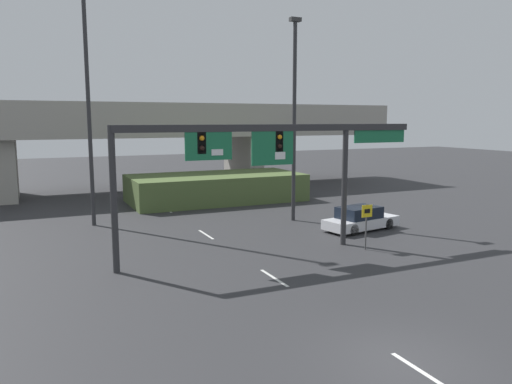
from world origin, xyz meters
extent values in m
plane|color=#2D2D30|center=(0.00, 0.00, 0.00)|extent=(160.00, 160.00, 0.00)
cube|color=silver|center=(0.00, -0.83, 0.00)|extent=(0.14, 2.40, 0.01)
cube|color=silver|center=(0.00, 7.63, 0.00)|extent=(0.14, 2.40, 0.01)
cube|color=silver|center=(0.00, 16.10, 0.00)|extent=(0.14, 2.40, 0.01)
cube|color=silver|center=(0.00, 24.56, 0.00)|extent=(0.14, 2.40, 0.01)
cube|color=silver|center=(0.00, 33.02, 0.00)|extent=(0.14, 2.40, 0.01)
cylinder|color=#2D2D30|center=(-5.69, 11.05, 3.08)|extent=(0.28, 0.28, 6.15)
cylinder|color=#2D2D30|center=(5.69, 11.05, 3.08)|extent=(0.28, 0.28, 6.15)
cube|color=#2D2D30|center=(1.87, 11.05, 5.99)|extent=(15.12, 0.32, 0.32)
cube|color=black|center=(-1.90, 11.05, 5.36)|extent=(0.40, 0.28, 0.95)
sphere|color=orange|center=(-1.90, 10.88, 5.57)|extent=(0.22, 0.22, 0.22)
sphere|color=black|center=(-1.90, 10.88, 5.14)|extent=(0.22, 0.22, 0.22)
cube|color=black|center=(1.90, 11.05, 5.36)|extent=(0.40, 0.28, 0.95)
sphere|color=orange|center=(1.90, 10.88, 5.57)|extent=(0.22, 0.22, 0.22)
sphere|color=black|center=(1.90, 10.88, 5.14)|extent=(0.22, 0.22, 0.22)
cube|color=#196B42|center=(-1.57, 10.95, 5.22)|extent=(2.16, 0.08, 1.23)
cube|color=white|center=(-1.19, 10.90, 4.94)|extent=(0.54, 0.03, 0.27)
cube|color=#196B42|center=(1.57, 10.95, 5.05)|extent=(2.13, 0.08, 1.57)
cube|color=white|center=(1.94, 10.90, 4.70)|extent=(0.53, 0.03, 0.34)
cube|color=#196B42|center=(7.75, 10.99, 5.51)|extent=(3.14, 0.07, 0.64)
cylinder|color=#4C4C4C|center=(6.10, 9.72, 1.15)|extent=(0.08, 0.08, 2.30)
cube|color=yellow|center=(6.10, 9.68, 1.95)|extent=(0.60, 0.03, 0.60)
cube|color=black|center=(6.10, 9.66, 1.95)|extent=(0.33, 0.01, 0.21)
cylinder|color=#2D2D30|center=(6.36, 17.57, 6.11)|extent=(0.24, 0.24, 12.22)
cube|color=#333333|center=(6.36, 17.57, 12.34)|extent=(0.70, 0.36, 0.24)
cylinder|color=#2D2D30|center=(-5.38, 21.29, 8.41)|extent=(0.24, 0.24, 16.82)
cube|color=#A39E93|center=(0.00, 34.94, 5.86)|extent=(48.63, 8.39, 1.98)
cube|color=#A39E93|center=(0.00, 30.94, 7.30)|extent=(48.63, 0.40, 0.90)
cube|color=#A39E93|center=(-10.33, 34.94, 2.44)|extent=(1.40, 6.71, 4.87)
cube|color=#A39E93|center=(10.33, 34.94, 2.44)|extent=(1.40, 6.71, 4.87)
cube|color=#4C6033|center=(4.55, 26.87, 1.05)|extent=(13.34, 6.34, 2.10)
cube|color=silver|center=(8.63, 13.51, 0.44)|extent=(4.89, 2.59, 0.56)
cube|color=black|center=(8.45, 13.47, 1.05)|extent=(2.66, 2.02, 0.66)
cylinder|color=black|center=(9.91, 14.54, 0.32)|extent=(0.67, 0.33, 0.64)
cylinder|color=black|center=(10.19, 12.98, 0.32)|extent=(0.67, 0.33, 0.64)
cylinder|color=black|center=(7.08, 14.03, 0.32)|extent=(0.67, 0.33, 0.64)
cylinder|color=black|center=(7.35, 12.48, 0.32)|extent=(0.67, 0.33, 0.64)
camera|label=1|loc=(-8.82, -9.81, 6.38)|focal=35.00mm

